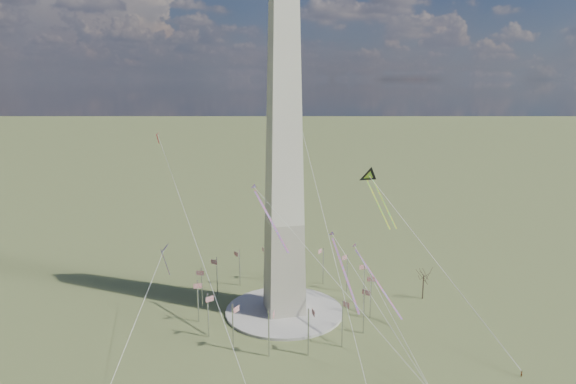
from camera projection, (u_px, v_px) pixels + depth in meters
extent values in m
plane|color=#545C2E|center=(284.00, 312.00, 157.50)|extent=(2000.00, 2000.00, 0.00)
cylinder|color=#AFABA0|center=(284.00, 311.00, 157.41)|extent=(36.00, 36.00, 0.80)
cylinder|color=silver|center=(364.00, 284.00, 162.31)|extent=(0.36, 0.36, 13.00)
cube|color=#AC1E17|center=(363.00, 267.00, 162.40)|extent=(2.40, 0.08, 1.50)
cylinder|color=silver|center=(347.00, 274.00, 171.26)|extent=(0.36, 0.36, 13.00)
cube|color=#AC1E17|center=(345.00, 258.00, 171.14)|extent=(2.25, 0.99, 1.50)
cylinder|color=silver|center=(323.00, 266.00, 177.90)|extent=(0.36, 0.36, 13.00)
cube|color=#AC1E17|center=(320.00, 251.00, 177.42)|extent=(1.75, 1.75, 1.50)
cylinder|color=silver|center=(295.00, 263.00, 181.23)|extent=(0.36, 0.36, 13.00)
cube|color=#AC1E17|center=(292.00, 248.00, 180.28)|extent=(0.99, 2.25, 1.50)
cylinder|color=silver|center=(267.00, 263.00, 180.73)|extent=(0.36, 0.36, 13.00)
cube|color=#AC1E17|center=(263.00, 249.00, 179.28)|extent=(0.08, 2.40, 1.50)
cylinder|color=silver|center=(240.00, 268.00, 176.48)|extent=(0.36, 0.36, 13.00)
cube|color=#AC1E17|center=(236.00, 254.00, 174.59)|extent=(0.99, 2.25, 1.50)
cylinder|color=silver|center=(217.00, 276.00, 169.13)|extent=(0.36, 0.36, 13.00)
cube|color=#AC1E17|center=(214.00, 262.00, 166.91)|extent=(1.75, 1.75, 1.50)
cylinder|color=silver|center=(202.00, 288.00, 159.80)|extent=(0.36, 0.36, 13.00)
cube|color=#AC1E17|center=(200.00, 273.00, 157.40)|extent=(2.25, 0.99, 1.50)
cylinder|color=silver|center=(198.00, 301.00, 149.90)|extent=(0.36, 0.36, 13.00)
cube|color=#AC1E17|center=(198.00, 286.00, 147.53)|extent=(2.40, 0.08, 1.50)
cylinder|color=silver|center=(208.00, 315.00, 140.95)|extent=(0.36, 0.36, 13.00)
cube|color=#AC1E17|center=(210.00, 299.00, 138.79)|extent=(2.25, 0.99, 1.50)
cylinder|color=silver|center=(233.00, 327.00, 134.31)|extent=(0.36, 0.36, 13.00)
cube|color=#AC1E17|center=(236.00, 309.00, 132.52)|extent=(1.75, 1.75, 1.50)
cylinder|color=silver|center=(269.00, 333.00, 130.98)|extent=(0.36, 0.36, 13.00)
cube|color=#AC1E17|center=(274.00, 314.00, 129.66)|extent=(0.99, 2.25, 1.50)
cylinder|color=silver|center=(308.00, 332.00, 131.48)|extent=(0.36, 0.36, 13.00)
cube|color=#AC1E17|center=(313.00, 313.00, 130.65)|extent=(0.08, 2.40, 1.50)
cylinder|color=silver|center=(342.00, 324.00, 135.73)|extent=(0.36, 0.36, 13.00)
cube|color=#AC1E17|center=(346.00, 305.00, 135.35)|extent=(0.99, 2.25, 1.50)
cylinder|color=silver|center=(364.00, 312.00, 143.08)|extent=(0.36, 0.36, 13.00)
cube|color=#AC1E17|center=(366.00, 292.00, 143.03)|extent=(1.75, 1.75, 1.50)
cylinder|color=silver|center=(371.00, 298.00, 152.41)|extent=(0.36, 0.36, 13.00)
cube|color=#AC1E17|center=(371.00, 279.00, 152.53)|extent=(2.25, 0.99, 1.50)
cylinder|color=#403026|center=(423.00, 287.00, 166.43)|extent=(0.38, 0.38, 7.97)
imported|color=gray|center=(521.00, 374.00, 123.15)|extent=(0.69, 0.58, 1.62)
cube|color=orange|center=(384.00, 203.00, 160.98)|extent=(1.16, 16.99, 11.91)
cube|color=orange|center=(378.00, 204.00, 160.38)|extent=(1.16, 16.99, 11.91)
cube|color=navy|center=(165.00, 249.00, 154.03)|extent=(2.42, 3.53, 2.67)
cube|color=red|center=(165.00, 262.00, 154.98)|extent=(2.45, 2.71, 9.24)
cube|color=red|center=(345.00, 274.00, 144.34)|extent=(0.71, 22.63, 14.17)
cube|color=red|center=(271.00, 220.00, 136.57)|extent=(5.49, 19.37, 12.43)
cube|color=red|center=(378.00, 283.00, 154.97)|extent=(6.52, 22.24, 14.32)
cube|color=red|center=(158.00, 134.00, 171.48)|extent=(1.20, 1.82, 1.44)
cube|color=red|center=(158.00, 139.00, 171.81)|extent=(0.87, 1.18, 3.29)
cube|color=silver|center=(293.00, 94.00, 191.10)|extent=(1.26, 1.85, 1.67)
cube|color=silver|center=(293.00, 99.00, 191.49)|extent=(0.60, 1.45, 3.84)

